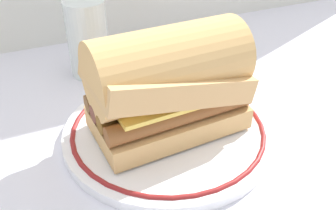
{
  "coord_description": "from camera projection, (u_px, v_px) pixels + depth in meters",
  "views": [
    {
      "loc": [
        -0.17,
        -0.32,
        0.29
      ],
      "look_at": [
        -0.02,
        0.01,
        0.04
      ],
      "focal_mm": 39.23,
      "sensor_mm": 36.0,
      "label": 1
    }
  ],
  "objects": [
    {
      "name": "sausage_sandwich",
      "position": [
        168.0,
        82.0,
        0.42
      ],
      "size": [
        0.18,
        0.11,
        0.13
      ],
      "rotation": [
        0.0,
        0.0,
        0.05
      ],
      "color": "tan",
      "rests_on": "plate"
    },
    {
      "name": "drinking_glass",
      "position": [
        89.0,
        44.0,
        0.57
      ],
      "size": [
        0.06,
        0.06,
        0.12
      ],
      "color": "silver",
      "rests_on": "ground_plane"
    },
    {
      "name": "ground_plane",
      "position": [
        187.0,
        136.0,
        0.46
      ],
      "size": [
        1.5,
        1.5,
        0.0
      ],
      "primitive_type": "plane",
      "color": "silver"
    },
    {
      "name": "plate",
      "position": [
        168.0,
        130.0,
        0.46
      ],
      "size": [
        0.26,
        0.26,
        0.01
      ],
      "color": "white",
      "rests_on": "ground_plane"
    }
  ]
}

